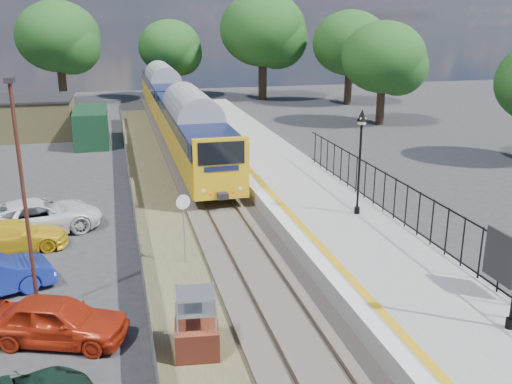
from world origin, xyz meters
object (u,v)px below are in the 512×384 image
object	(u,v)px
car_white	(39,216)
car_red	(57,320)
victorian_lamp_north	(361,138)
carpark_lamp	(23,187)
car_yellow	(13,236)
train	(174,105)
speed_sign	(184,217)
brick_plinth	(196,325)

from	to	relation	value
car_white	car_red	bearing A→B (deg)	175.48
victorian_lamp_north	carpark_lamp	distance (m)	13.58
victorian_lamp_north	car_yellow	xyz separation A→B (m)	(-14.43, 1.58, -3.68)
carpark_lamp	car_red	distance (m)	4.11
train	carpark_lamp	world-z (taller)	carpark_lamp
car_red	train	bearing A→B (deg)	7.70
car_white	victorian_lamp_north	bearing A→B (deg)	-117.58
victorian_lamp_north	car_white	world-z (taller)	victorian_lamp_north
speed_sign	carpark_lamp	xyz separation A→B (m)	(-5.10, -2.67, 2.33)
victorian_lamp_north	car_yellow	world-z (taller)	victorian_lamp_north
carpark_lamp	car_yellow	size ratio (longest dim) A/B	1.78
brick_plinth	car_yellow	bearing A→B (deg)	123.37
train	car_red	size ratio (longest dim) A/B	9.89
car_red	car_yellow	distance (m)	8.04
train	car_red	world-z (taller)	train
victorian_lamp_north	train	distance (m)	25.01
car_red	car_yellow	xyz separation A→B (m)	(-2.30, 7.71, -0.09)
carpark_lamp	car_yellow	bearing A→B (deg)	104.68
carpark_lamp	car_white	size ratio (longest dim) A/B	1.39
victorian_lamp_north	brick_plinth	distance (m)	11.83
carpark_lamp	car_red	xyz separation A→B (m)	(0.77, -1.89, -3.57)
victorian_lamp_north	speed_sign	distance (m)	8.30
victorian_lamp_north	brick_plinth	bearing A→B (deg)	-136.65
car_red	car_white	world-z (taller)	car_white
car_white	brick_plinth	bearing A→B (deg)	-167.85
car_white	car_yellow	bearing A→B (deg)	143.22
victorian_lamp_north	carpark_lamp	xyz separation A→B (m)	(-12.90, -4.24, -0.02)
speed_sign	car_red	xyz separation A→B (m)	(-4.33, -4.56, -1.24)
speed_sign	carpark_lamp	bearing A→B (deg)	-169.60
speed_sign	car_white	bearing A→B (deg)	122.21
brick_plinth	car_white	distance (m)	12.44
train	brick_plinth	xyz separation A→B (m)	(-2.95, -32.16, -1.39)
speed_sign	car_white	xyz separation A→B (m)	(-5.83, 4.99, -1.19)
car_yellow	car_white	distance (m)	2.01
carpark_lamp	speed_sign	bearing A→B (deg)	27.65
brick_plinth	car_yellow	world-z (taller)	brick_plinth
car_white	speed_sign	bearing A→B (deg)	-144.03
victorian_lamp_north	car_red	bearing A→B (deg)	-153.21
victorian_lamp_north	car_white	bearing A→B (deg)	165.91
car_yellow	car_white	xyz separation A→B (m)	(0.79, 1.84, 0.14)
victorian_lamp_north	train	bearing A→B (deg)	102.27
train	car_red	bearing A→B (deg)	-102.62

